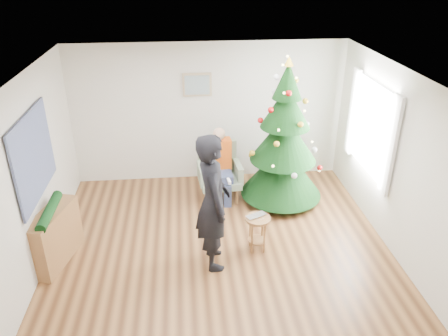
{
  "coord_description": "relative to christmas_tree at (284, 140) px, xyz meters",
  "views": [
    {
      "loc": [
        -0.46,
        -5.16,
        3.97
      ],
      "look_at": [
        0.1,
        0.6,
        1.1
      ],
      "focal_mm": 35.0,
      "sensor_mm": 36.0,
      "label": 1
    }
  ],
  "objects": [
    {
      "name": "floor",
      "position": [
        -1.19,
        -1.46,
        -1.14
      ],
      "size": [
        5.0,
        5.0,
        0.0
      ],
      "primitive_type": "plane",
      "color": "brown",
      "rests_on": "ground"
    },
    {
      "name": "ceiling",
      "position": [
        -1.19,
        -1.46,
        1.46
      ],
      "size": [
        5.0,
        5.0,
        0.0
      ],
      "primitive_type": "plane",
      "rotation": [
        3.14,
        0.0,
        0.0
      ],
      "color": "white",
      "rests_on": "wall_back"
    },
    {
      "name": "wall_back",
      "position": [
        -1.19,
        1.04,
        0.16
      ],
      "size": [
        5.0,
        0.0,
        5.0
      ],
      "primitive_type": "plane",
      "rotation": [
        1.57,
        0.0,
        0.0
      ],
      "color": "silver",
      "rests_on": "floor"
    },
    {
      "name": "wall_front",
      "position": [
        -1.19,
        -3.96,
        0.16
      ],
      "size": [
        5.0,
        0.0,
        5.0
      ],
      "primitive_type": "plane",
      "rotation": [
        -1.57,
        0.0,
        0.0
      ],
      "color": "silver",
      "rests_on": "floor"
    },
    {
      "name": "wall_left",
      "position": [
        -3.69,
        -1.46,
        0.16
      ],
      "size": [
        0.0,
        5.0,
        5.0
      ],
      "primitive_type": "plane",
      "rotation": [
        1.57,
        0.0,
        1.57
      ],
      "color": "silver",
      "rests_on": "floor"
    },
    {
      "name": "wall_right",
      "position": [
        1.31,
        -1.46,
        0.16
      ],
      "size": [
        0.0,
        5.0,
        5.0
      ],
      "primitive_type": "plane",
      "rotation": [
        1.57,
        0.0,
        -1.57
      ],
      "color": "silver",
      "rests_on": "floor"
    },
    {
      "name": "window_panel",
      "position": [
        1.28,
        -0.46,
        0.36
      ],
      "size": [
        0.04,
        1.3,
        1.4
      ],
      "primitive_type": "cube",
      "color": "white",
      "rests_on": "wall_right"
    },
    {
      "name": "curtains",
      "position": [
        1.25,
        -0.46,
        0.36
      ],
      "size": [
        0.05,
        1.75,
        1.5
      ],
      "color": "white",
      "rests_on": "wall_right"
    },
    {
      "name": "christmas_tree",
      "position": [
        0.0,
        0.0,
        0.0
      ],
      "size": [
        1.41,
        1.41,
        2.54
      ],
      "rotation": [
        0.0,
        0.0,
        0.18
      ],
      "color": "#3F2816",
      "rests_on": "floor"
    },
    {
      "name": "stool",
      "position": [
        -0.66,
        -1.4,
        -0.86
      ],
      "size": [
        0.37,
        0.37,
        0.55
      ],
      "rotation": [
        0.0,
        0.0,
        0.11
      ],
      "color": "brown",
      "rests_on": "floor"
    },
    {
      "name": "laptop",
      "position": [
        -0.66,
        -1.4,
        -0.58
      ],
      "size": [
        0.36,
        0.31,
        0.02
      ],
      "primitive_type": "imported",
      "rotation": [
        0.0,
        0.0,
        0.46
      ],
      "color": "silver",
      "rests_on": "stool"
    },
    {
      "name": "armchair",
      "position": [
        -1.07,
        0.22,
        -0.78
      ],
      "size": [
        0.78,
        0.72,
        0.99
      ],
      "rotation": [
        0.0,
        0.0,
        0.08
      ],
      "color": "gray",
      "rests_on": "floor"
    },
    {
      "name": "seated_person",
      "position": [
        -1.07,
        0.16,
        -0.48
      ],
      "size": [
        0.43,
        0.61,
        1.3
      ],
      "rotation": [
        0.0,
        0.0,
        0.08
      ],
      "color": "navy",
      "rests_on": "armchair"
    },
    {
      "name": "standing_man",
      "position": [
        -1.31,
        -1.62,
        -0.17
      ],
      "size": [
        0.54,
        0.76,
        1.95
      ],
      "primitive_type": "imported",
      "rotation": [
        0.0,
        0.0,
        1.67
      ],
      "color": "black",
      "rests_on": "floor"
    },
    {
      "name": "game_controller",
      "position": [
        -1.11,
        -1.65,
        0.16
      ],
      "size": [
        0.05,
        0.13,
        0.04
      ],
      "primitive_type": "cube",
      "rotation": [
        0.0,
        0.0,
        0.1
      ],
      "color": "white",
      "rests_on": "standing_man"
    },
    {
      "name": "console",
      "position": [
        -3.52,
        -1.38,
        -0.74
      ],
      "size": [
        0.55,
        1.04,
        0.8
      ],
      "primitive_type": "cube",
      "rotation": [
        0.0,
        0.0,
        -0.26
      ],
      "color": "brown",
      "rests_on": "floor"
    },
    {
      "name": "garland",
      "position": [
        -3.52,
        -1.38,
        -0.32
      ],
      "size": [
        0.14,
        0.9,
        0.14
      ],
      "primitive_type": "cylinder",
      "rotation": [
        1.57,
        0.0,
        0.0
      ],
      "color": "black",
      "rests_on": "console"
    },
    {
      "name": "tapestry",
      "position": [
        -3.65,
        -1.16,
        0.41
      ],
      "size": [
        0.03,
        1.5,
        1.15
      ],
      "primitive_type": "cube",
      "color": "black",
      "rests_on": "wall_left"
    },
    {
      "name": "framed_picture",
      "position": [
        -1.39,
        1.01,
        0.71
      ],
      "size": [
        0.52,
        0.05,
        0.42
      ],
      "color": "tan",
      "rests_on": "wall_back"
    }
  ]
}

